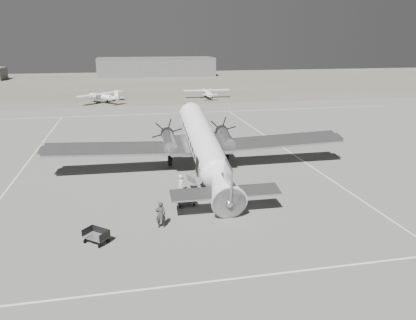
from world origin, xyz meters
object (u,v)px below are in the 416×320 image
Objects in this scene: ground_crew at (161,215)px; ramp_agent at (179,196)px; hangar_main at (156,67)px; light_plane_left at (103,98)px; baggage_cart_far at (96,236)px; light_plane_right at (207,94)px; passenger at (181,183)px; baggage_cart_near at (186,201)px; dc3_airliner at (204,147)px.

ground_crew is 4.16m from ramp_agent.
ramp_agent is at bearing -93.82° from hangar_main.
light_plane_left is (-16.63, -65.04, -2.11)m from hangar_main.
baggage_cart_far is 0.85× the size of ground_crew.
ramp_agent is (-14.59, -60.74, -0.27)m from light_plane_right.
light_plane_right is 62.47m from ramp_agent.
passenger is (-14.07, -57.75, -0.29)m from light_plane_right.
light_plane_left reaches higher than ground_crew.
baggage_cart_far is 4.70m from ground_crew.
hangar_main is at bearing 78.98° from baggage_cart_near.
dc3_airliner reaches higher than light_plane_right.
light_plane_left is at bearing -170.90° from light_plane_right.
baggage_cart_near is (-2.92, -7.16, -2.55)m from dc3_airliner.
dc3_airliner reaches higher than light_plane_left.
ground_crew is (-16.45, -64.45, -0.10)m from light_plane_right.
passenger is (6.81, 8.20, 0.34)m from baggage_cart_far.
dc3_airliner is 54.89m from light_plane_right.
hangar_main reaches higher than dc3_airliner.
dc3_airliner is at bearing 60.39° from baggage_cart_near.
ramp_agent is at bearing -124.81° from light_plane_left.
light_plane_left reaches higher than light_plane_right.
dc3_airliner is at bearing 92.83° from baggage_cart_far.
light_plane_left reaches higher than ramp_agent.
ground_crew is at bearing -115.41° from dc3_airliner.
dc3_airliner is 52.19m from light_plane_left.
hangar_main reaches higher than baggage_cart_near.
light_plane_left is 7.37× the size of baggage_cart_near.
passenger is at bearing -124.83° from dc3_airliner.
baggage_cart_far is at bearing -150.59° from baggage_cart_near.
light_plane_left is 23.20m from light_plane_right.
light_plane_right is at bearing 69.52° from baggage_cart_near.
light_plane_left is at bearing -12.96° from passenger.
light_plane_left is at bearing 133.16° from baggage_cart_far.
baggage_cart_near is 0.77× the size of ground_crew.
ground_crew reaches higher than baggage_cart_far.
passenger is at bearing -101.79° from light_plane_right.
baggage_cart_far is (2.15, -63.03, -0.70)m from light_plane_left.
ground_crew is (-10.06, -126.59, -2.30)m from hangar_main.
dc3_airliner is 19.11× the size of passenger.
light_plane_left is 63.07m from baggage_cart_far.
light_plane_right is at bearing -13.51° from ramp_agent.
light_plane_left is 55.56m from passenger.
light_plane_left is 6.96× the size of passenger.
ramp_agent is 1.02× the size of passenger.
hangar_main is at bearing -3.83° from ramp_agent.
dc3_airliner reaches higher than ramp_agent.
hangar_main is 25.03× the size of ramp_agent.
dc3_airliner is at bearing -120.00° from light_plane_left.
light_plane_left is at bearing -104.34° from hangar_main.
ramp_agent is at bearing 80.83° from baggage_cart_far.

